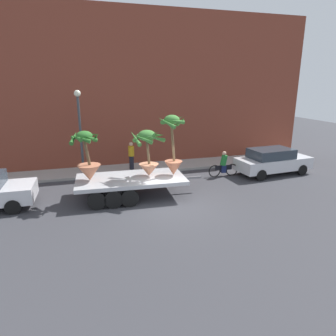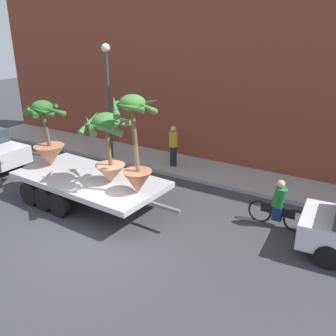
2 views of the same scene
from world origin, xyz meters
name	(u,v)px [view 2 (image 2 of 2)]	position (x,y,z in m)	size (l,w,h in m)	color
ground_plane	(97,237)	(0.00, 0.00, 0.00)	(60.00, 60.00, 0.00)	#38383D
sidewalk	(195,169)	(0.00, 6.10, 0.07)	(24.00, 2.20, 0.15)	#A39E99
building_facade	(217,45)	(0.00, 7.80, 4.91)	(24.00, 1.20, 9.82)	brown
flatbed_trailer	(85,181)	(-1.83, 1.57, 0.76)	(6.20, 2.79, 0.98)	#B7BABF
potted_palm_rear	(47,139)	(-3.53, 1.66, 1.97)	(1.38, 1.30, 2.33)	#C17251
potted_palm_middle	(108,146)	(-0.73, 1.58, 2.19)	(1.62, 1.68, 2.25)	tan
potted_palm_front	(136,149)	(0.46, 1.39, 2.37)	(1.47, 1.52, 2.94)	#B26647
cyclist	(278,206)	(4.21, 3.32, 0.67)	(1.84, 0.37, 1.54)	black
pedestrian_near_gate	(173,145)	(-0.85, 5.78, 1.04)	(0.36, 0.36, 1.71)	black
street_lamp	(108,87)	(-3.75, 5.30, 3.23)	(0.36, 0.36, 4.83)	#383D42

